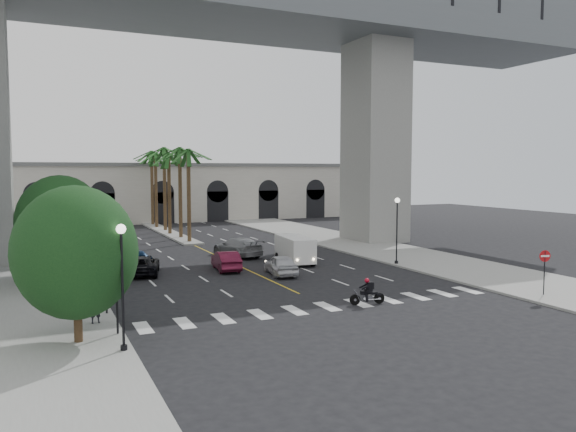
# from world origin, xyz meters

# --- Properties ---
(ground) EXTENTS (140.00, 140.00, 0.00)m
(ground) POSITION_xyz_m (0.00, 0.00, 0.00)
(ground) COLOR black
(ground) RESTS_ON ground
(sidewalk_left) EXTENTS (8.00, 100.00, 0.15)m
(sidewalk_left) POSITION_xyz_m (-15.00, 15.00, 0.07)
(sidewalk_left) COLOR gray
(sidewalk_left) RESTS_ON ground
(sidewalk_right) EXTENTS (8.00, 100.00, 0.15)m
(sidewalk_right) POSITION_xyz_m (15.00, 15.00, 0.07)
(sidewalk_right) COLOR gray
(sidewalk_right) RESTS_ON ground
(median) EXTENTS (2.00, 24.00, 0.20)m
(median) POSITION_xyz_m (0.00, 38.00, 0.10)
(median) COLOR gray
(median) RESTS_ON ground
(pier_building) EXTENTS (71.00, 10.50, 8.50)m
(pier_building) POSITION_xyz_m (0.00, 55.00, 4.27)
(pier_building) COLOR silver
(pier_building) RESTS_ON ground
(bridge) EXTENTS (75.00, 13.00, 26.00)m
(bridge) POSITION_xyz_m (3.42, 22.00, 18.51)
(bridge) COLOR gray
(bridge) RESTS_ON ground
(palm_a) EXTENTS (3.20, 3.20, 10.30)m
(palm_a) POSITION_xyz_m (0.00, 28.00, 9.10)
(palm_a) COLOR #47331E
(palm_a) RESTS_ON ground
(palm_b) EXTENTS (3.20, 3.20, 10.60)m
(palm_b) POSITION_xyz_m (0.10, 32.00, 9.37)
(palm_b) COLOR #47331E
(palm_b) RESTS_ON ground
(palm_c) EXTENTS (3.20, 3.20, 10.10)m
(palm_c) POSITION_xyz_m (-0.20, 36.00, 8.91)
(palm_c) COLOR #47331E
(palm_c) RESTS_ON ground
(palm_d) EXTENTS (3.20, 3.20, 10.90)m
(palm_d) POSITION_xyz_m (0.15, 40.00, 9.65)
(palm_d) COLOR #47331E
(palm_d) RESTS_ON ground
(palm_e) EXTENTS (3.20, 3.20, 10.40)m
(palm_e) POSITION_xyz_m (-0.10, 44.00, 9.19)
(palm_e) COLOR #47331E
(palm_e) RESTS_ON ground
(palm_f) EXTENTS (3.20, 3.20, 10.70)m
(palm_f) POSITION_xyz_m (0.20, 48.00, 9.46)
(palm_f) COLOR #47331E
(palm_f) RESTS_ON ground
(street_tree_near) EXTENTS (5.20, 5.20, 6.89)m
(street_tree_near) POSITION_xyz_m (-13.00, -3.00, 4.02)
(street_tree_near) COLOR #382616
(street_tree_near) RESTS_ON ground
(street_tree_mid) EXTENTS (5.44, 5.44, 7.21)m
(street_tree_mid) POSITION_xyz_m (-13.00, 10.00, 4.21)
(street_tree_mid) COLOR #382616
(street_tree_mid) RESTS_ON ground
(street_tree_far) EXTENTS (5.04, 5.04, 6.68)m
(street_tree_far) POSITION_xyz_m (-13.00, 22.00, 3.90)
(street_tree_far) COLOR #382616
(street_tree_far) RESTS_ON ground
(lamp_post_left_near) EXTENTS (0.40, 0.40, 5.35)m
(lamp_post_left_near) POSITION_xyz_m (-11.40, -5.00, 3.22)
(lamp_post_left_near) COLOR black
(lamp_post_left_near) RESTS_ON ground
(lamp_post_left_far) EXTENTS (0.40, 0.40, 5.35)m
(lamp_post_left_far) POSITION_xyz_m (-11.40, 16.00, 3.22)
(lamp_post_left_far) COLOR black
(lamp_post_left_far) RESTS_ON ground
(lamp_post_right) EXTENTS (0.40, 0.40, 5.35)m
(lamp_post_right) POSITION_xyz_m (11.40, 8.00, 3.22)
(lamp_post_right) COLOR black
(lamp_post_right) RESTS_ON ground
(traffic_signal_near) EXTENTS (0.25, 0.18, 3.65)m
(traffic_signal_near) POSITION_xyz_m (-11.30, -2.50, 2.51)
(traffic_signal_near) COLOR black
(traffic_signal_near) RESTS_ON ground
(traffic_signal_far) EXTENTS (0.25, 0.18, 3.65)m
(traffic_signal_far) POSITION_xyz_m (-11.30, 1.50, 2.51)
(traffic_signal_far) COLOR black
(traffic_signal_far) RESTS_ON ground
(motorcycle_rider) EXTENTS (2.05, 0.60, 1.49)m
(motorcycle_rider) POSITION_xyz_m (2.35, -1.98, 0.67)
(motorcycle_rider) COLOR black
(motorcycle_rider) RESTS_ON ground
(car_a) EXTENTS (2.39, 4.53, 1.47)m
(car_a) POSITION_xyz_m (1.50, 8.16, 0.73)
(car_a) COLOR silver
(car_a) RESTS_ON ground
(car_b) EXTENTS (2.04, 4.57, 1.46)m
(car_b) POSITION_xyz_m (-1.50, 11.57, 0.73)
(car_b) COLOR #551126
(car_b) RESTS_ON ground
(car_c) EXTENTS (3.36, 5.29, 1.36)m
(car_c) POSITION_xyz_m (-7.54, 12.37, 0.68)
(car_c) COLOR black
(car_c) RESTS_ON ground
(car_d) EXTENTS (3.43, 6.04, 1.65)m
(car_d) POSITION_xyz_m (1.55, 17.59, 0.83)
(car_d) COLOR slate
(car_d) RESTS_ON ground
(car_e) EXTENTS (3.01, 4.38, 1.39)m
(car_e) POSITION_xyz_m (-7.66, 16.43, 0.69)
(car_e) COLOR #0F2647
(car_e) RESTS_ON ground
(cargo_van) EXTENTS (2.53, 5.27, 2.16)m
(cargo_van) POSITION_xyz_m (4.50, 12.15, 1.21)
(cargo_van) COLOR silver
(cargo_van) RESTS_ON ground
(pedestrian_a) EXTENTS (0.62, 0.45, 1.60)m
(pedestrian_a) POSITION_xyz_m (-12.01, -0.24, 0.95)
(pedestrian_a) COLOR black
(pedestrian_a) RESTS_ON sidewalk_left
(pedestrian_b) EXTENTS (1.01, 0.87, 1.81)m
(pedestrian_b) POSITION_xyz_m (-12.28, 8.24, 1.06)
(pedestrian_b) COLOR black
(pedestrian_b) RESTS_ON sidewalk_left
(do_not_enter_sign) EXTENTS (0.67, 0.24, 2.80)m
(do_not_enter_sign) POSITION_xyz_m (12.77, -4.82, 2.04)
(do_not_enter_sign) COLOR black
(do_not_enter_sign) RESTS_ON ground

